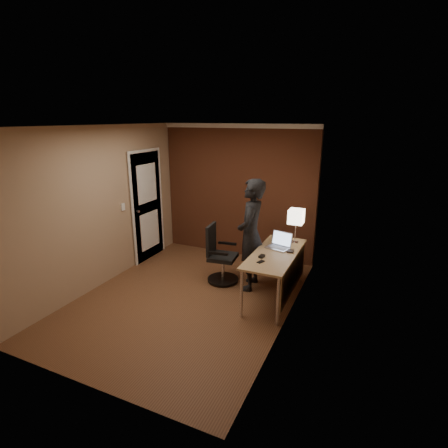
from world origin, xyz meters
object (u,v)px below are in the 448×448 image
(desk, at_px, (280,262))
(person, at_px, (251,235))
(laptop, at_px, (280,243))
(mouse, at_px, (262,256))
(office_chair, at_px, (219,257))
(wallet, at_px, (290,251))
(phone, at_px, (261,262))
(desk_lamp, at_px, (296,217))

(desk, distance_m, person, 0.62)
(laptop, relative_size, person, 0.22)
(mouse, relative_size, office_chair, 0.11)
(desk, distance_m, wallet, 0.22)
(desk, height_order, phone, phone)
(desk, bearing_deg, phone, -110.59)
(mouse, xyz_separation_m, phone, (0.04, -0.17, -0.01))
(desk, distance_m, office_chair, 1.09)
(person, bearing_deg, laptop, 88.18)
(office_chair, distance_m, person, 0.70)
(mouse, height_order, wallet, mouse)
(desk_lamp, xyz_separation_m, person, (-0.61, -0.34, -0.27))
(wallet, bearing_deg, phone, -117.34)
(mouse, bearing_deg, phone, -68.28)
(desk, relative_size, mouse, 15.00)
(desk, relative_size, person, 0.86)
(desk, height_order, desk_lamp, desk_lamp)
(wallet, distance_m, person, 0.66)
(desk_lamp, distance_m, person, 0.75)
(phone, xyz_separation_m, wallet, (0.28, 0.53, 0.01))
(phone, relative_size, person, 0.07)
(mouse, bearing_deg, person, 134.34)
(desk_lamp, height_order, person, person)
(desk, distance_m, mouse, 0.35)
(desk, bearing_deg, wallet, 44.20)
(desk_lamp, bearing_deg, phone, -104.12)
(phone, relative_size, wallet, 1.05)
(desk, xyz_separation_m, office_chair, (-1.06, 0.19, -0.19))
(laptop, bearing_deg, office_chair, -177.40)
(desk, height_order, person, person)
(office_chair, xyz_separation_m, person, (0.53, 0.01, 0.46))
(laptop, xyz_separation_m, phone, (-0.08, -0.65, -0.06))
(phone, relative_size, office_chair, 0.12)
(desk, relative_size, phone, 13.04)
(desk, bearing_deg, person, 159.65)
(desk, bearing_deg, office_chair, 169.89)
(desk_lamp, xyz_separation_m, office_chair, (-1.14, -0.34, -0.73))
(desk_lamp, relative_size, office_chair, 0.57)
(desk_lamp, bearing_deg, wallet, -84.90)
(laptop, distance_m, person, 0.46)
(phone, bearing_deg, wallet, 81.43)
(phone, xyz_separation_m, office_chair, (-0.90, 0.61, -0.32))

